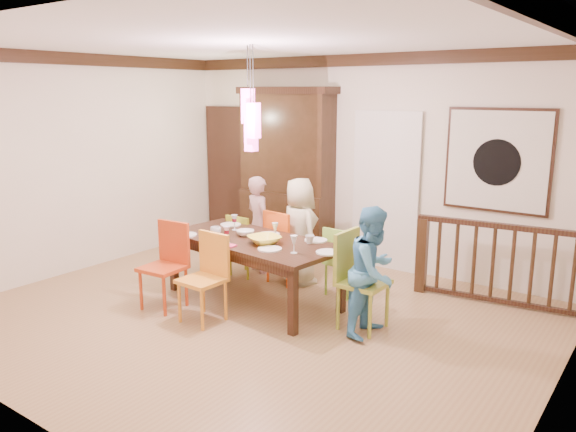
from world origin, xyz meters
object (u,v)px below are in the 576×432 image
Objects in this scene: dining_table at (253,246)px; person_far_mid at (299,231)px; person_far_left at (259,224)px; china_hutch at (287,172)px; balustrade at (502,263)px; chair_far_left at (246,240)px; chair_end_right at (364,275)px; person_end_right at (374,271)px.

dining_table is 0.84m from person_far_mid.
china_hutch is at bearing -54.09° from person_far_left.
china_hutch is at bearing 167.55° from balustrade.
chair_far_left is at bearing -170.62° from balustrade.
balustrade is (3.28, -0.35, -0.74)m from china_hutch.
chair_far_left is 0.29m from person_far_left.
chair_end_right is at bearing -129.44° from balustrade.
person_end_right is (2.19, -0.92, 0.00)m from person_far_left.
china_hutch reaches higher than person_end_right.
person_end_right is (2.45, -1.91, -0.58)m from china_hutch.
china_hutch is at bearing 121.42° from dining_table.
person_far_mid is at bearing -167.77° from chair_far_left.
person_end_right is at bearing 163.75° from chair_far_left.
dining_table is at bearing -153.53° from balustrade.
balustrade is at bearing 39.28° from dining_table.
person_end_right is (1.48, -0.84, -0.02)m from person_far_mid.
balustrade is 2.43m from person_far_mid.
chair_end_right is 0.17m from person_end_right.
chair_end_right is 0.51× the size of balustrade.
person_end_right is (2.23, -0.69, 0.18)m from chair_far_left.
person_far_left is 2.38m from person_end_right.
person_far_mid reaches higher than chair_end_right.
chair_far_left is at bearing -80.06° from china_hutch.
dining_table is 1.11m from person_far_left.
person_far_mid is 1.70m from person_end_right.
dining_table is 1.56m from person_end_right.
chair_end_right is (1.42, 0.05, -0.09)m from dining_table.
person_far_mid is (0.72, -0.07, 0.02)m from person_far_left.
person_far_left is (0.25, -0.99, -0.58)m from china_hutch.
person_far_mid is at bearing -47.72° from china_hutch.
dining_table is 2.67× the size of chair_far_left.
balustrade is at bearing -6.02° from china_hutch.
person_far_left is (-3.03, -0.64, 0.16)m from balustrade.
china_hutch is at bearing -79.13° from chair_far_left.
chair_far_left is 1.45m from china_hutch.
china_hutch reaches higher than chair_far_left.
balustrade is 1.51× the size of person_end_right.
chair_end_right is (2.09, -0.63, 0.11)m from chair_far_left.
chair_end_right is 1.79m from balustrade.
chair_far_left is at bearing 141.03° from dining_table.
dining_table is 1.69× the size of person_far_left.
person_end_right reaches higher than chair_end_right.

